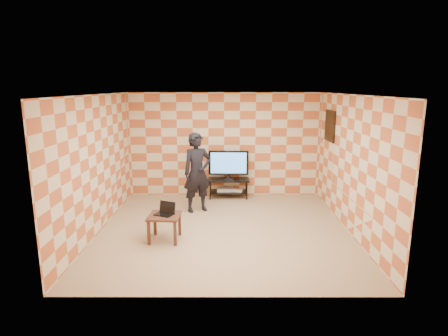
{
  "coord_description": "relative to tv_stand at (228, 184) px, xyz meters",
  "views": [
    {
      "loc": [
        0.01,
        -7.17,
        2.86
      ],
      "look_at": [
        0.0,
        0.6,
        1.15
      ],
      "focal_mm": 30.0,
      "sensor_mm": 36.0,
      "label": 1
    }
  ],
  "objects": [
    {
      "name": "wall_front",
      "position": [
        -0.11,
        -4.73,
        0.98
      ],
      "size": [
        5.0,
        0.02,
        2.7
      ],
      "primitive_type": "cube",
      "color": "beige",
      "rests_on": "ground"
    },
    {
      "name": "tv_stand",
      "position": [
        0.0,
        0.0,
        0.0
      ],
      "size": [
        1.07,
        0.48,
        0.5
      ],
      "color": "black",
      "rests_on": "floor"
    },
    {
      "name": "dvd_player",
      "position": [
        -0.08,
        0.04,
        -0.16
      ],
      "size": [
        0.45,
        0.34,
        0.07
      ],
      "primitive_type": "cube",
      "rotation": [
        0.0,
        0.0,
        0.07
      ],
      "color": "#B7B7B9",
      "rests_on": "tv_stand"
    },
    {
      "name": "side_table",
      "position": [
        -1.23,
        -2.76,
        0.04
      ],
      "size": [
        0.61,
        0.61,
        0.5
      ],
      "color": "#331E17",
      "rests_on": "floor"
    },
    {
      "name": "wall_back",
      "position": [
        -0.11,
        0.27,
        0.98
      ],
      "size": [
        5.0,
        0.02,
        2.7
      ],
      "primitive_type": "cube",
      "color": "beige",
      "rests_on": "ground"
    },
    {
      "name": "wall_left",
      "position": [
        -2.61,
        -2.23,
        0.98
      ],
      "size": [
        0.02,
        5.0,
        2.7
      ],
      "primitive_type": "cube",
      "color": "beige",
      "rests_on": "ground"
    },
    {
      "name": "wall_right",
      "position": [
        2.39,
        -2.23,
        0.98
      ],
      "size": [
        0.02,
        5.0,
        2.7
      ],
      "primitive_type": "cube",
      "color": "beige",
      "rests_on": "ground"
    },
    {
      "name": "laptop",
      "position": [
        -1.22,
        -2.71,
        0.18
      ],
      "size": [
        0.42,
        0.38,
        0.23
      ],
      "color": "black",
      "rests_on": "side_table"
    },
    {
      "name": "game_console",
      "position": [
        0.24,
        -0.03,
        -0.17
      ],
      "size": [
        0.27,
        0.22,
        0.05
      ],
      "primitive_type": "cube",
      "rotation": [
        0.0,
        0.0,
        -0.21
      ],
      "color": "silver",
      "rests_on": "tv_stand"
    },
    {
      "name": "person",
      "position": [
        -0.73,
        -1.05,
        0.55
      ],
      "size": [
        0.79,
        0.68,
        1.83
      ],
      "primitive_type": "imported",
      "rotation": [
        0.0,
        0.0,
        0.44
      ],
      "color": "black",
      "rests_on": "floor"
    },
    {
      "name": "tv",
      "position": [
        0.0,
        -0.0,
        0.54
      ],
      "size": [
        1.02,
        0.2,
        0.74
      ],
      "color": "black",
      "rests_on": "tv_stand"
    },
    {
      "name": "wall_art",
      "position": [
        2.36,
        -0.68,
        1.58
      ],
      "size": [
        0.04,
        0.72,
        0.72
      ],
      "color": "black",
      "rests_on": "wall_right"
    },
    {
      "name": "ceiling",
      "position": [
        -0.11,
        -2.23,
        2.33
      ],
      "size": [
        5.0,
        5.0,
        0.02
      ],
      "primitive_type": "cube",
      "color": "white",
      "rests_on": "wall_back"
    },
    {
      "name": "floor",
      "position": [
        -0.11,
        -2.23,
        -0.37
      ],
      "size": [
        5.0,
        5.0,
        0.0
      ],
      "primitive_type": "plane",
      "color": "tan",
      "rests_on": "ground"
    }
  ]
}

